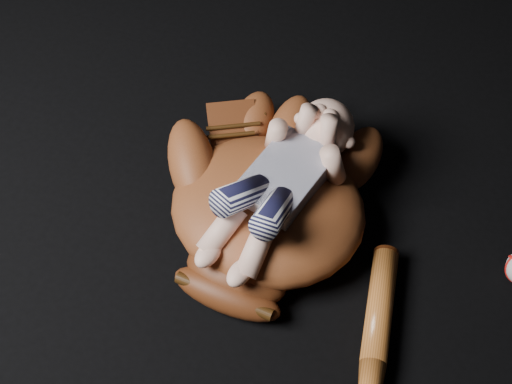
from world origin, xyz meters
TOP-DOWN VIEW (x-y plane):
  - baseball_glove at (-0.14, 0.13)m, footprint 0.49×0.55m
  - newborn_baby at (-0.13, 0.13)m, footprint 0.28×0.44m
  - baseball_bat at (0.12, -0.11)m, footprint 0.11×0.49m

SIDE VIEW (x-z plane):
  - baseball_bat at x=0.12m, z-range 0.00..0.05m
  - baseball_glove at x=-0.14m, z-range 0.00..0.16m
  - newborn_baby at x=-0.13m, z-range 0.06..0.22m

